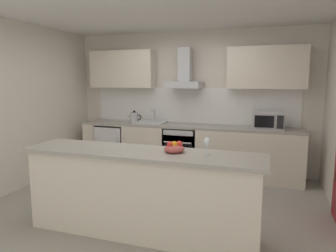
% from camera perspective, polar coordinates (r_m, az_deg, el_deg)
% --- Properties ---
extents(ground, '(5.55, 4.81, 0.02)m').
position_cam_1_polar(ground, '(4.41, -2.15, -14.48)').
color(ground, gray).
extents(ceiling, '(5.55, 4.81, 0.02)m').
position_cam_1_polar(ceiling, '(4.16, -2.37, 20.99)').
color(ceiling, white).
extents(wall_back, '(5.55, 0.12, 2.60)m').
position_cam_1_polar(wall_back, '(5.95, 4.45, 4.51)').
color(wall_back, silver).
rests_on(wall_back, ground).
extents(wall_left, '(0.12, 4.81, 2.60)m').
position_cam_1_polar(wall_left, '(5.36, -26.33, 3.23)').
color(wall_left, silver).
rests_on(wall_left, ground).
extents(backsplash_tile, '(3.87, 0.02, 0.66)m').
position_cam_1_polar(backsplash_tile, '(5.89, 4.27, 3.79)').
color(backsplash_tile, white).
extents(counter_back, '(4.00, 0.60, 0.90)m').
position_cam_1_polar(counter_back, '(5.71, 3.43, -4.28)').
color(counter_back, beige).
rests_on(counter_back, ground).
extents(counter_island, '(2.65, 0.64, 0.95)m').
position_cam_1_polar(counter_island, '(3.50, -4.92, -12.09)').
color(counter_island, beige).
rests_on(counter_island, ground).
extents(upper_cabinets, '(3.95, 0.32, 0.70)m').
position_cam_1_polar(upper_cabinets, '(5.72, 3.95, 10.48)').
color(upper_cabinets, beige).
extents(oven, '(0.60, 0.62, 0.80)m').
position_cam_1_polar(oven, '(5.70, 2.64, -4.18)').
color(oven, slate).
rests_on(oven, ground).
extents(refrigerator, '(0.58, 0.60, 0.85)m').
position_cam_1_polar(refrigerator, '(6.22, -9.79, -3.56)').
color(refrigerator, white).
rests_on(refrigerator, ground).
extents(microwave, '(0.50, 0.38, 0.30)m').
position_cam_1_polar(microwave, '(5.37, 17.94, 1.01)').
color(microwave, '#B7BABC').
rests_on(microwave, counter_back).
extents(sink, '(0.50, 0.40, 0.26)m').
position_cam_1_polar(sink, '(5.81, -2.88, 0.75)').
color(sink, silver).
rests_on(sink, counter_back).
extents(kettle, '(0.29, 0.15, 0.24)m').
position_cam_1_polar(kettle, '(5.90, -6.20, 1.58)').
color(kettle, '#B7BABC').
rests_on(kettle, counter_back).
extents(range_hood, '(0.62, 0.45, 0.72)m').
position_cam_1_polar(range_hood, '(5.69, 3.09, 9.26)').
color(range_hood, '#B7BABC').
extents(wine_glass, '(0.08, 0.08, 0.18)m').
position_cam_1_polar(wine_glass, '(3.20, 7.23, -3.06)').
color(wine_glass, silver).
rests_on(wine_glass, counter_island).
extents(fruit_bowl, '(0.22, 0.22, 0.13)m').
position_cam_1_polar(fruit_bowl, '(3.29, 1.18, -4.06)').
color(fruit_bowl, '#B24C47').
rests_on(fruit_bowl, counter_island).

